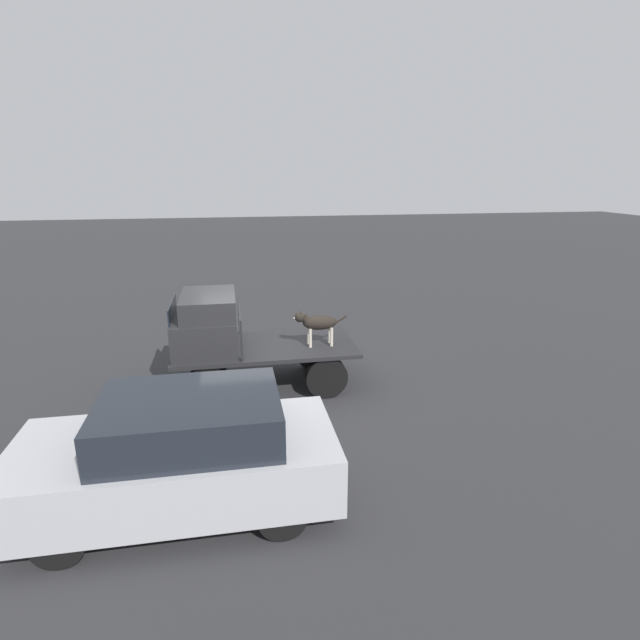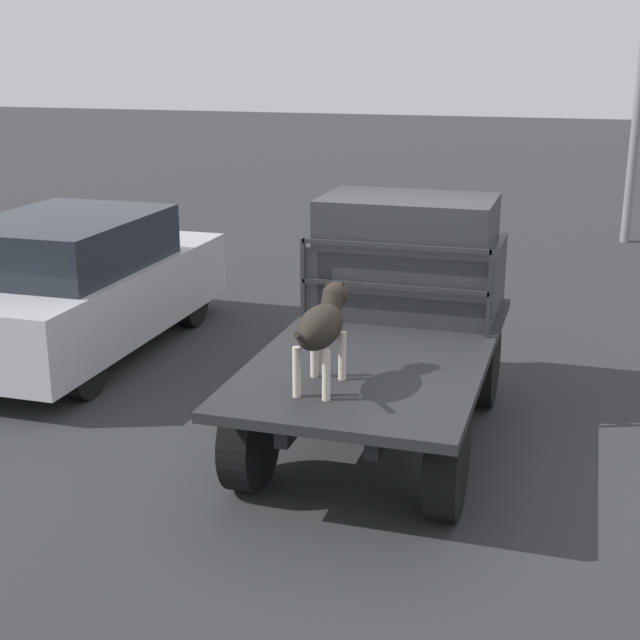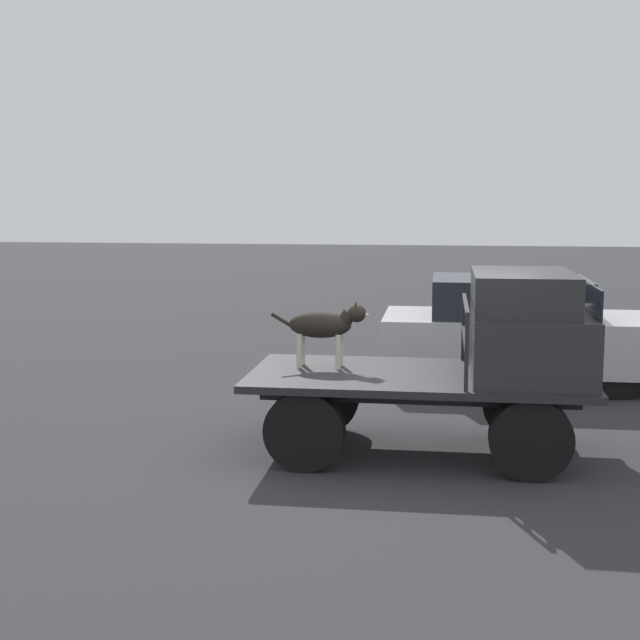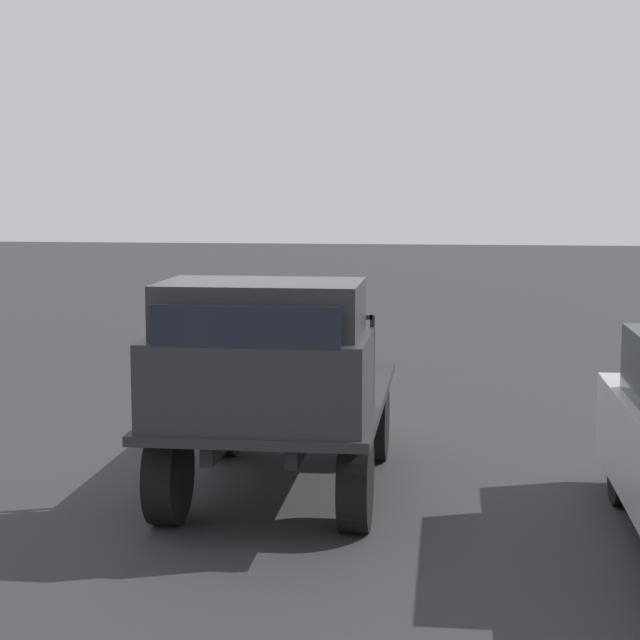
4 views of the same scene
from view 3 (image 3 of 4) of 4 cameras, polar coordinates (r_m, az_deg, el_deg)
ground_plane at (r=9.84m, az=6.26°, el=-8.44°), size 80.00×80.00×0.00m
flatbed_truck at (r=9.68m, az=6.31°, el=-4.95°), size 3.62×1.85×0.88m
truck_cab at (r=9.57m, az=13.16°, el=-0.46°), size 1.21×1.73×1.10m
truck_headboard at (r=9.54m, az=9.27°, el=-0.42°), size 0.04×1.73×0.78m
dog at (r=9.83m, az=0.39°, el=-0.30°), size 1.10×0.30×0.75m
parked_sedan at (r=13.39m, az=12.60°, el=-0.69°), size 4.04×1.82×1.58m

